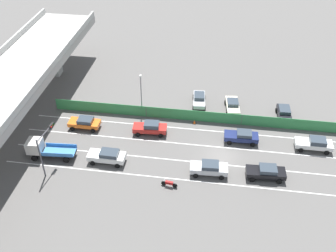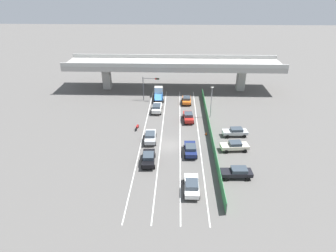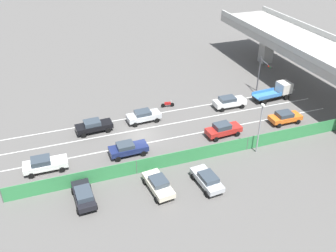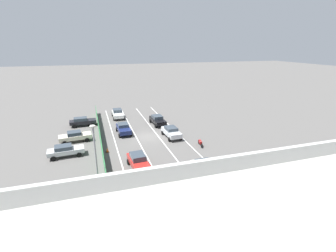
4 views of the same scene
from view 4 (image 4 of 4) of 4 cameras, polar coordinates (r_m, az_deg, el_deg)
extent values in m
plane|color=#565451|center=(37.87, -4.84, -2.48)|extent=(300.00, 300.00, 0.00)
cube|color=silver|center=(35.48, 4.57, -3.94)|extent=(0.14, 44.50, 0.01)
cube|color=silver|center=(34.44, -0.55, -4.59)|extent=(0.14, 44.50, 0.01)
cube|color=silver|center=(33.70, -5.96, -5.23)|extent=(0.14, 44.50, 0.01)
cube|color=silver|center=(33.27, -11.56, -5.85)|extent=(0.14, 44.50, 0.01)
cube|color=#A09E99|center=(12.16, 28.61, -20.86)|extent=(52.50, 9.40, 1.14)
cube|color=#B2B2AD|center=(14.46, 16.52, -7.97)|extent=(52.50, 0.30, 0.90)
cube|color=#338447|center=(32.83, -15.16, -4.83)|extent=(0.06, 40.50, 1.73)
cylinder|color=#4C514C|center=(52.11, -16.41, 3.66)|extent=(0.10, 0.10, 1.73)
cylinder|color=#4C514C|center=(39.15, -15.71, -1.07)|extent=(0.10, 0.10, 1.73)
cylinder|color=#4C514C|center=(26.73, -14.33, -10.33)|extent=(0.10, 0.10, 1.73)
cube|color=navy|center=(39.35, -10.30, -0.67)|extent=(1.89, 4.47, 0.64)
cube|color=#333D47|center=(39.51, -10.43, 0.25)|extent=(1.62, 1.95, 0.47)
cylinder|color=black|center=(38.23, -8.58, -1.91)|extent=(0.24, 0.65, 0.64)
cylinder|color=black|center=(37.99, -11.22, -2.20)|extent=(0.24, 0.65, 0.64)
cylinder|color=black|center=(41.04, -9.38, -0.52)|extent=(0.24, 0.65, 0.64)
cylinder|color=black|center=(40.81, -11.84, -0.79)|extent=(0.24, 0.65, 0.64)
cube|color=silver|center=(26.42, 9.03, -10.39)|extent=(1.85, 4.65, 0.70)
cube|color=#333D47|center=(26.46, 8.72, -8.87)|extent=(1.60, 2.24, 0.49)
cylinder|color=black|center=(25.85, 12.34, -12.61)|extent=(0.23, 0.64, 0.64)
cylinder|color=black|center=(25.11, 8.66, -13.37)|extent=(0.23, 0.64, 0.64)
cylinder|color=black|center=(28.26, 9.25, -9.56)|extent=(0.23, 0.64, 0.64)
cylinder|color=black|center=(27.58, 5.85, -10.14)|extent=(0.23, 0.64, 0.64)
cube|color=orange|center=(20.63, -1.33, -19.56)|extent=(1.86, 4.30, 0.57)
cube|color=#333D47|center=(20.46, -1.51, -18.01)|extent=(1.62, 2.03, 0.52)
cylinder|color=black|center=(20.06, 2.63, -22.53)|extent=(0.23, 0.64, 0.64)
cylinder|color=black|center=(19.66, -2.84, -23.55)|extent=(0.23, 0.64, 0.64)
cylinder|color=black|center=(22.22, -0.02, -17.84)|extent=(0.23, 0.64, 0.64)
cylinder|color=black|center=(21.86, -4.85, -18.61)|extent=(0.23, 0.64, 0.64)
cube|color=black|center=(43.18, -2.42, 1.32)|extent=(2.04, 4.69, 0.61)
cube|color=#333D47|center=(43.20, -2.52, 2.11)|extent=(1.69, 2.10, 0.52)
cylinder|color=black|center=(42.19, -0.58, 0.26)|extent=(0.25, 0.65, 0.64)
cylinder|color=black|center=(41.64, -2.90, -0.01)|extent=(0.25, 0.65, 0.64)
cylinder|color=black|center=(45.01, -1.96, 1.42)|extent=(0.25, 0.65, 0.64)
cylinder|color=black|center=(44.49, -4.15, 1.18)|extent=(0.25, 0.65, 0.64)
cube|color=white|center=(48.14, -11.60, 2.75)|extent=(1.86, 4.69, 0.61)
cube|color=#333D47|center=(48.39, -11.70, 3.55)|extent=(1.62, 2.02, 0.57)
cylinder|color=black|center=(46.83, -10.25, 1.81)|extent=(0.23, 0.64, 0.64)
cylinder|color=black|center=(46.66, -12.47, 1.60)|extent=(0.23, 0.64, 0.64)
cylinder|color=black|center=(49.87, -10.72, 2.80)|extent=(0.23, 0.64, 0.64)
cylinder|color=black|center=(49.72, -12.81, 2.61)|extent=(0.23, 0.64, 0.64)
cube|color=red|center=(28.17, -6.87, -8.42)|extent=(2.03, 4.65, 0.66)
cube|color=#333D47|center=(28.11, -7.05, -7.05)|extent=(1.65, 2.09, 0.60)
cylinder|color=black|center=(27.28, -4.20, -10.43)|extent=(0.26, 0.65, 0.64)
cylinder|color=black|center=(26.90, -7.75, -11.02)|extent=(0.26, 0.65, 0.64)
cylinder|color=black|center=(29.92, -6.01, -7.75)|extent=(0.26, 0.65, 0.64)
cylinder|color=black|center=(29.56, -9.25, -8.24)|extent=(0.26, 0.65, 0.64)
cube|color=#B7BABC|center=(37.19, 0.78, -1.47)|extent=(2.00, 4.54, 0.67)
cube|color=#333D47|center=(37.12, 0.71, -0.58)|extent=(1.67, 2.10, 0.46)
cylinder|color=black|center=(36.37, 2.95, -2.80)|extent=(0.25, 0.65, 0.64)
cylinder|color=black|center=(35.75, 0.32, -3.16)|extent=(0.25, 0.65, 0.64)
cylinder|color=black|center=(39.00, 1.19, -1.29)|extent=(0.25, 0.65, 0.64)
cylinder|color=black|center=(38.41, -1.28, -1.60)|extent=(0.25, 0.65, 0.64)
cube|color=black|center=(21.52, 17.94, -18.91)|extent=(1.94, 6.00, 0.25)
cube|color=beige|center=(19.81, 22.18, -19.82)|extent=(2.03, 1.90, 1.57)
cube|color=#3875BC|center=(22.00, 16.36, -17.25)|extent=(2.19, 4.11, 0.10)
cube|color=#3875BC|center=(22.37, 18.36, -16.04)|extent=(0.36, 3.98, 0.50)
cube|color=#3875BC|center=(21.38, 14.38, -17.41)|extent=(0.36, 3.98, 0.50)
cylinder|color=black|center=(21.16, 23.67, -21.51)|extent=(0.32, 0.82, 0.80)
cylinder|color=black|center=(20.07, 19.42, -23.44)|extent=(0.32, 0.82, 0.80)
cylinder|color=black|center=(23.45, 16.57, -16.29)|extent=(0.32, 0.82, 0.80)
cylinder|color=black|center=(22.47, 12.52, -17.62)|extent=(0.32, 0.82, 0.80)
cylinder|color=black|center=(33.99, 7.82, -4.55)|extent=(0.19, 0.61, 0.60)
cylinder|color=black|center=(35.18, 7.20, -3.71)|extent=(0.19, 0.61, 0.60)
cube|color=maroon|center=(34.48, 7.52, -3.70)|extent=(0.42, 0.95, 0.36)
cylinder|color=#B2B2B2|center=(33.85, 7.81, -3.52)|extent=(0.60, 0.12, 0.03)
cube|color=black|center=(44.95, -19.16, 0.94)|extent=(4.43, 1.89, 0.56)
cube|color=#333D47|center=(44.81, -19.70, 1.53)|extent=(2.21, 1.60, 0.49)
cylinder|color=black|center=(45.92, -17.29, 0.92)|extent=(0.65, 0.24, 0.64)
cylinder|color=black|center=(44.27, -17.16, 0.29)|extent=(0.65, 0.24, 0.64)
cylinder|color=black|center=(45.93, -20.98, 0.53)|extent=(0.65, 0.24, 0.64)
cylinder|color=black|center=(44.28, -20.98, -0.12)|extent=(0.65, 0.24, 0.64)
cube|color=beige|center=(38.04, -20.75, -2.34)|extent=(4.62, 2.24, 0.57)
cube|color=#333D47|center=(37.87, -20.99, -1.59)|extent=(2.01, 1.75, 0.51)
cylinder|color=black|center=(39.10, -18.56, -2.23)|extent=(0.66, 0.29, 0.64)
cylinder|color=black|center=(37.43, -18.28, -3.12)|extent=(0.66, 0.29, 0.64)
cylinder|color=black|center=(39.02, -22.98, -2.80)|extent=(0.66, 0.29, 0.64)
cylinder|color=black|center=(37.35, -22.90, -3.72)|extent=(0.66, 0.29, 0.64)
cube|color=#B2B5B7|center=(33.52, -22.63, -5.37)|extent=(4.47, 2.07, 0.55)
cube|color=#333D47|center=(33.34, -23.18, -4.61)|extent=(2.12, 1.67, 0.48)
cylinder|color=black|center=(34.46, -20.11, -5.20)|extent=(0.66, 0.27, 0.64)
cylinder|color=black|center=(32.88, -19.94, -6.33)|extent=(0.66, 0.27, 0.64)
cylinder|color=black|center=(34.56, -25.00, -5.78)|extent=(0.66, 0.27, 0.64)
cylinder|color=black|center=(32.98, -25.08, -6.93)|extent=(0.66, 0.27, 0.64)
cylinder|color=#47474C|center=(22.65, 25.19, -11.71)|extent=(0.18, 0.18, 5.51)
cylinder|color=#47474C|center=(20.62, 21.99, -6.59)|extent=(3.58, 0.59, 0.12)
cube|color=black|center=(19.92, 18.44, -7.05)|extent=(0.99, 0.40, 0.32)
sphere|color=red|center=(20.19, 18.98, -6.77)|extent=(0.20, 0.20, 0.20)
sphere|color=#3B2806|center=(20.05, 18.22, -6.86)|extent=(0.20, 0.20, 0.20)
sphere|color=black|center=(19.91, 17.46, -6.96)|extent=(0.20, 0.20, 0.20)
cylinder|color=gray|center=(25.05, -16.42, -7.01)|extent=(0.16, 0.16, 6.05)
ellipsoid|color=silver|center=(23.89, -17.10, -0.04)|extent=(0.60, 0.36, 0.28)
cone|color=orange|center=(33.31, -13.93, -5.46)|extent=(0.36, 0.36, 0.58)
cube|color=black|center=(33.42, -13.90, -5.89)|extent=(0.47, 0.47, 0.03)
camera|label=1|loc=(59.71, 41.93, 33.54)|focal=41.88mm
camera|label=2|loc=(78.02, -14.09, 26.21)|focal=31.32mm
camera|label=3|loc=(55.05, -56.55, 23.00)|focal=39.54mm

